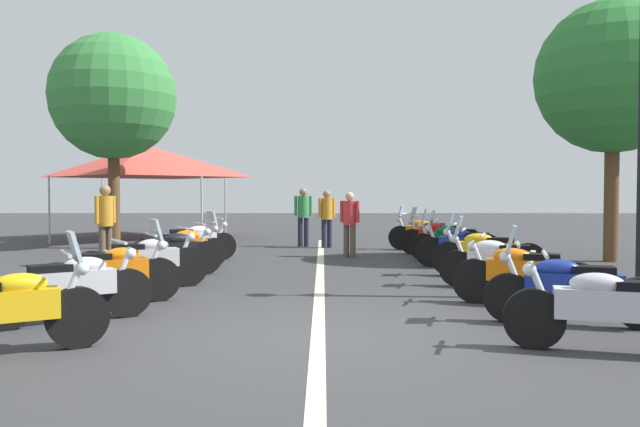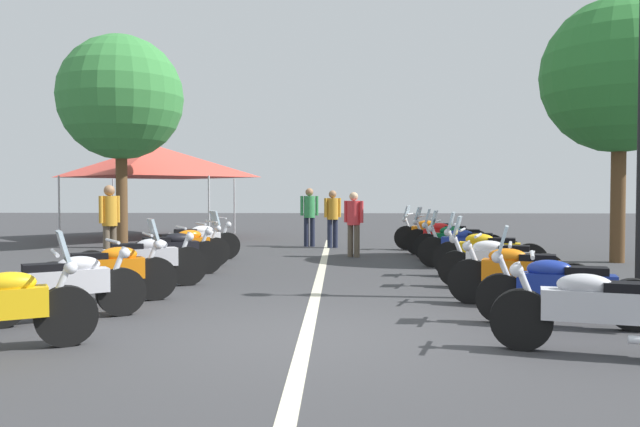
% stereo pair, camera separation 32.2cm
% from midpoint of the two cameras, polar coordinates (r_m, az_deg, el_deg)
% --- Properties ---
extents(ground_plane, '(80.00, 80.00, 0.00)m').
position_cam_midpoint_polar(ground_plane, '(7.16, -1.49, -10.97)').
color(ground_plane, '#38383A').
extents(lane_centre_stripe, '(19.52, 0.16, 0.01)m').
position_cam_midpoint_polar(lane_centre_stripe, '(11.17, -0.85, -6.26)').
color(lane_centre_stripe, beige).
rests_on(lane_centre_stripe, ground_plane).
extents(motorcycle_left_row_0, '(1.14, 1.86, 1.20)m').
position_cam_midpoint_polar(motorcycle_left_row_0, '(7.01, -27.86, -7.61)').
color(motorcycle_left_row_0, black).
rests_on(motorcycle_left_row_0, ground_plane).
extents(motorcycle_left_row_1, '(1.24, 1.76, 0.99)m').
position_cam_midpoint_polar(motorcycle_left_row_1, '(8.39, -22.54, -6.07)').
color(motorcycle_left_row_1, black).
rests_on(motorcycle_left_row_1, ground_plane).
extents(motorcycle_left_row_2, '(1.11, 1.84, 1.21)m').
position_cam_midpoint_polar(motorcycle_left_row_2, '(9.50, -19.21, -5.00)').
color(motorcycle_left_row_2, black).
rests_on(motorcycle_left_row_2, ground_plane).
extents(motorcycle_left_row_3, '(1.20, 2.00, 1.01)m').
position_cam_midpoint_polar(motorcycle_left_row_3, '(10.83, -16.49, -4.13)').
color(motorcycle_left_row_3, black).
rests_on(motorcycle_left_row_3, ground_plane).
extents(motorcycle_left_row_4, '(1.16, 1.92, 1.00)m').
position_cam_midpoint_polar(motorcycle_left_row_4, '(12.30, -14.26, -3.42)').
color(motorcycle_left_row_4, black).
rests_on(motorcycle_left_row_4, ground_plane).
extents(motorcycle_left_row_5, '(1.30, 1.88, 1.20)m').
position_cam_midpoint_polar(motorcycle_left_row_5, '(13.54, -13.16, -2.91)').
color(motorcycle_left_row_5, black).
rests_on(motorcycle_left_row_5, ground_plane).
extents(motorcycle_left_row_6, '(1.15, 1.99, 1.00)m').
position_cam_midpoint_polar(motorcycle_left_row_6, '(14.92, -12.11, -2.46)').
color(motorcycle_left_row_6, black).
rests_on(motorcycle_left_row_6, ground_plane).
extents(motorcycle_right_row_0, '(0.91, 2.11, 0.99)m').
position_cam_midpoint_polar(motorcycle_right_row_0, '(6.87, 23.78, -7.85)').
color(motorcycle_right_row_0, black).
rests_on(motorcycle_right_row_0, ground_plane).
extents(motorcycle_right_row_1, '(0.88, 2.03, 1.19)m').
position_cam_midpoint_polar(motorcycle_right_row_1, '(8.12, 20.56, -6.27)').
color(motorcycle_right_row_1, black).
rests_on(motorcycle_right_row_1, ground_plane).
extents(motorcycle_right_row_2, '(0.92, 1.94, 1.00)m').
position_cam_midpoint_polar(motorcycle_right_row_2, '(9.31, 16.93, -5.19)').
color(motorcycle_right_row_2, black).
rests_on(motorcycle_right_row_2, ground_plane).
extents(motorcycle_right_row_3, '(0.90, 1.98, 1.20)m').
position_cam_midpoint_polar(motorcycle_right_row_3, '(10.88, 15.03, -4.13)').
color(motorcycle_right_row_3, black).
rests_on(motorcycle_right_row_3, ground_plane).
extents(motorcycle_right_row_4, '(0.89, 2.06, 1.22)m').
position_cam_midpoint_polar(motorcycle_right_row_4, '(12.23, 14.07, -3.38)').
color(motorcycle_right_row_4, black).
rests_on(motorcycle_right_row_4, ground_plane).
extents(motorcycle_right_row_5, '(0.90, 2.10, 1.21)m').
position_cam_midpoint_polar(motorcycle_right_row_5, '(13.58, 12.31, -2.85)').
color(motorcycle_right_row_5, black).
rests_on(motorcycle_right_row_5, ground_plane).
extents(motorcycle_right_row_6, '(0.79, 2.08, 1.21)m').
position_cam_midpoint_polar(motorcycle_right_row_6, '(14.92, 11.36, -2.43)').
color(motorcycle_right_row_6, black).
rests_on(motorcycle_right_row_6, ground_plane).
extents(motorcycle_right_row_7, '(0.97, 2.05, 1.22)m').
position_cam_midpoint_polar(motorcycle_right_row_7, '(16.15, 10.23, -2.06)').
color(motorcycle_right_row_7, black).
rests_on(motorcycle_right_row_7, ground_plane).
extents(motorcycle_right_row_8, '(0.97, 2.06, 1.22)m').
position_cam_midpoint_polar(motorcycle_right_row_8, '(17.46, 9.02, -1.75)').
color(motorcycle_right_row_8, black).
rests_on(motorcycle_right_row_8, ground_plane).
extents(bystander_0, '(0.32, 0.47, 1.59)m').
position_cam_midpoint_polar(bystander_0, '(15.46, 2.09, -0.52)').
color(bystander_0, brown).
rests_on(bystander_0, ground_plane).
extents(bystander_1, '(0.46, 0.32, 1.75)m').
position_cam_midpoint_polar(bystander_1, '(14.33, -19.40, -0.43)').
color(bystander_1, brown).
rests_on(bystander_1, ground_plane).
extents(bystander_2, '(0.32, 0.53, 1.71)m').
position_cam_midpoint_polar(bystander_2, '(18.40, -2.02, 0.11)').
color(bystander_2, '#1E2338').
rests_on(bystander_2, ground_plane).
extents(bystander_4, '(0.32, 0.48, 1.64)m').
position_cam_midpoint_polar(bystander_4, '(17.99, 0.10, -0.07)').
color(bystander_4, '#1E2338').
rests_on(bystander_4, ground_plane).
extents(roadside_tree_0, '(3.48, 3.48, 5.96)m').
position_cam_midpoint_polar(roadside_tree_0, '(16.04, 24.41, 11.13)').
color(roadside_tree_0, brown).
rests_on(roadside_tree_0, ground_plane).
extents(roadside_tree_1, '(3.50, 3.50, 6.02)m').
position_cam_midpoint_polar(roadside_tree_1, '(18.96, -18.64, 9.90)').
color(roadside_tree_1, brown).
rests_on(roadside_tree_1, ground_plane).
extents(event_tent, '(5.21, 5.21, 3.20)m').
position_cam_midpoint_polar(event_tent, '(22.59, -15.79, 4.56)').
color(event_tent, '#E54C3F').
rests_on(event_tent, ground_plane).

